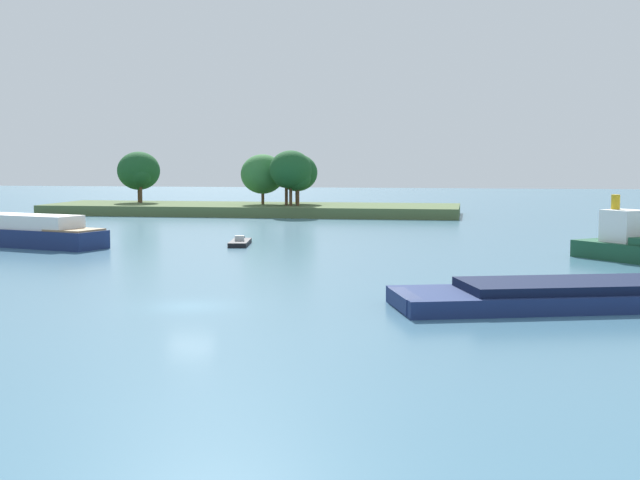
{
  "coord_description": "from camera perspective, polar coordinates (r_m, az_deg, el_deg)",
  "views": [
    {
      "loc": [
        15.14,
        -46.56,
        8.12
      ],
      "look_at": [
        2.58,
        27.72,
        1.2
      ],
      "focal_mm": 49.94,
      "sensor_mm": 36.0,
      "label": 1
    }
  ],
  "objects": [
    {
      "name": "small_motorboat",
      "position": [
        83.95,
        -5.15,
        -0.16
      ],
      "size": [
        2.58,
        6.17,
        0.93
      ],
      "color": "black",
      "rests_on": "ground"
    },
    {
      "name": "ground_plane",
      "position": [
        49.63,
        -8.33,
        -4.22
      ],
      "size": [
        400.0,
        400.0,
        0.0
      ],
      "primitive_type": "plane",
      "color": "teal"
    },
    {
      "name": "treeline_island",
      "position": [
        130.74,
        -4.67,
        2.97
      ],
      "size": [
        59.96,
        16.39,
        9.26
      ],
      "color": "#4C6038",
      "rests_on": "ground"
    },
    {
      "name": "tugboat",
      "position": [
        75.46,
        19.1,
        -0.19
      ],
      "size": [
        8.34,
        8.77,
        5.2
      ],
      "color": "#19472D",
      "rests_on": "ground"
    }
  ]
}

